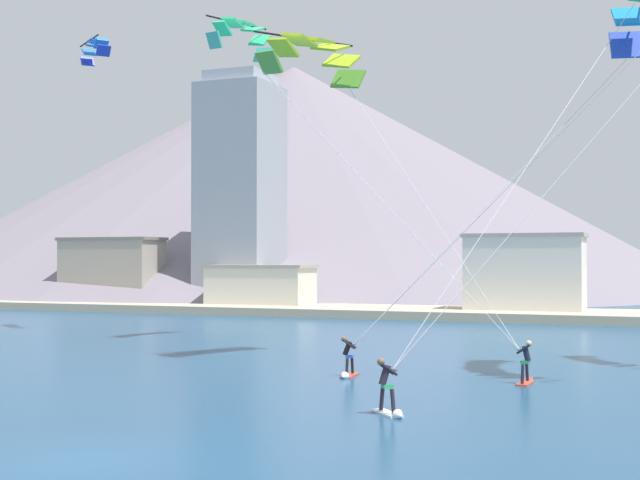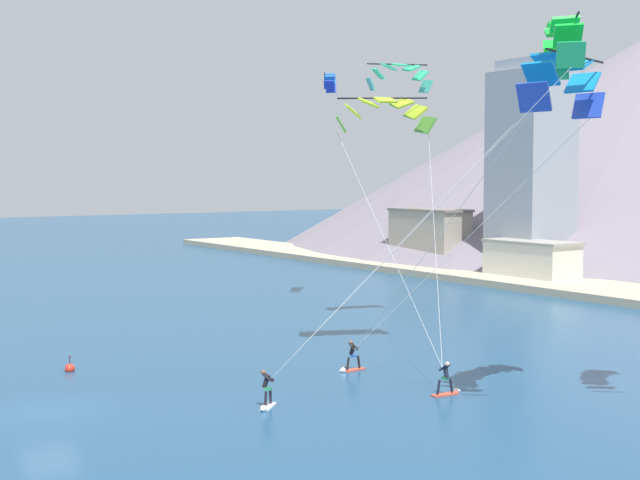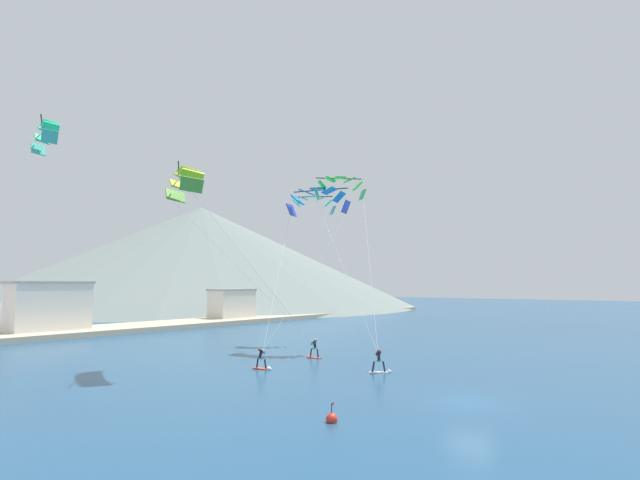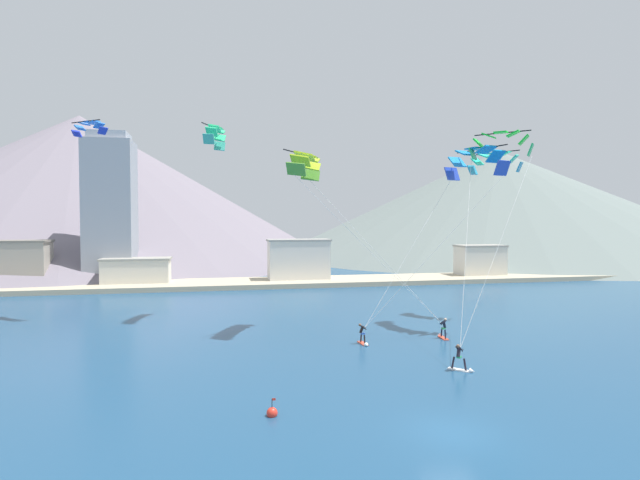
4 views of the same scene
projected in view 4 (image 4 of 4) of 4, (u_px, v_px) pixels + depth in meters
The scene contains 19 objects.
ground_plane at pixel (451, 433), 22.85m from camera, with size 400.00×400.00×0.00m, color navy.
kitesurfer_near_lead at pixel (363, 338), 39.11m from camera, with size 0.63×1.76×1.71m.
kitesurfer_near_trail at pixel (443, 332), 41.34m from camera, with size 0.58×1.76×1.77m.
kitesurfer_mid_center at pixel (462, 362), 32.21m from camera, with size 1.48×1.54×1.83m.
parafoil_kite_near_lead at pixel (475, 160), 44.40m from camera, with size 12.92×6.80×14.94m.
parafoil_kite_near_trail at pixel (306, 164), 42.93m from camera, with size 12.75×7.59×14.30m.
parafoil_kite_mid_center at pixel (501, 143), 42.88m from camera, with size 10.92×11.79×16.06m.
parafoil_kite_distant_high_outer at pixel (495, 160), 49.66m from camera, with size 4.39×4.85×2.24m.
parafoil_kite_distant_low_drift at pixel (89, 126), 48.22m from camera, with size 3.82×3.21×1.40m.
parafoil_kite_distant_mid_solo at pixel (216, 134), 48.48m from camera, with size 2.31×5.05×2.10m.
race_marker_buoy at pixel (272, 413), 24.79m from camera, with size 0.56×0.56×1.02m.
shoreline_strip at pixel (288, 282), 76.07m from camera, with size 180.00×10.00×0.70m, color #BCAD8E.
shore_building_harbour_front at pixel (137, 272), 73.02m from camera, with size 9.77×4.59×4.28m.
shore_building_promenade_mid at pixel (299, 261), 77.37m from camera, with size 9.67×4.51×6.87m.
shore_building_quay_east at pixel (11, 265), 70.91m from camera, with size 10.39×4.56×6.95m.
shore_building_quay_west at pixel (480, 262), 83.64m from camera, with size 7.90×4.44×5.67m.
highrise_tower at pixel (111, 210), 76.11m from camera, with size 7.00×7.00×23.06m.
mountain_peak_west_ridge at pixel (498, 203), 143.28m from camera, with size 127.39×127.39×29.73m.
mountain_peak_central_summit at pixel (80, 188), 124.90m from camera, with size 126.57×126.57×35.99m.
Camera 4 is at (-10.37, -20.84, 9.72)m, focal length 28.00 mm.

